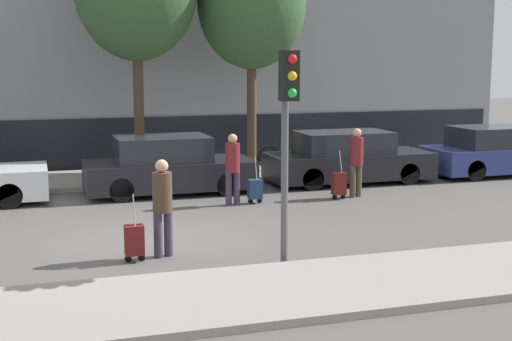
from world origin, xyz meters
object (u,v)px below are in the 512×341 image
Objects in this scene: parked_car_3 at (497,152)px; trolley_center at (255,189)px; parked_car_2 at (348,159)px; traffic_light at (287,114)px; pedestrian_left at (162,202)px; bare_tree_near_crossing at (252,3)px; parked_car_1 at (167,167)px; pedestrian_right at (356,158)px; trolley_right at (339,184)px; parked_bicycle at (286,157)px; pedestrian_center at (233,165)px; trolley_left at (134,240)px.

parked_car_3 is 3.86× the size of trolley_center.
parked_car_3 is (4.83, -0.01, 0.00)m from parked_car_2.
pedestrian_left is at bearing 147.76° from traffic_light.
trolley_center is at bearing -105.97° from bare_tree_near_crossing.
parked_car_1 is at bearing -144.03° from bare_tree_near_crossing.
bare_tree_near_crossing reaches higher than parked_car_3.
parked_car_3 is 2.50× the size of pedestrian_right.
bare_tree_near_crossing reaches higher than trolley_right.
parked_car_3 reaches higher than parked_car_2.
trolley_right reaches higher than parked_bicycle.
pedestrian_left is 9.80m from bare_tree_near_crossing.
parked_bicycle is at bearing 39.48° from pedestrian_left.
pedestrian_center is (2.35, 3.93, -0.02)m from pedestrian_left.
parked_car_3 reaches higher than parked_bicycle.
pedestrian_right is 1.43× the size of trolley_right.
pedestrian_left reaches higher than trolley_right.
parked_car_2 is 2.66× the size of pedestrian_left.
trolley_center is 0.16× the size of bare_tree_near_crossing.
trolley_left is at bearing 54.95° from pedestrian_center.
parked_car_3 is 8.47m from bare_tree_near_crossing.
trolley_left is at bearing -137.98° from parked_car_2.
parked_bicycle is (-1.07, 2.09, -0.18)m from parked_car_2.
pedestrian_right is (2.64, 0.03, 0.63)m from trolley_center.
trolley_center is (2.90, 3.93, -0.63)m from pedestrian_left.
traffic_light reaches higher than trolley_right.
parked_car_1 is 4.39m from trolley_right.
parked_car_2 is 2.65× the size of pedestrian_right.
bare_tree_near_crossing is at bearing 103.01° from trolley_right.
pedestrian_left is 6.32m from trolley_right.
parked_car_3 reaches higher than trolley_left.
pedestrian_center is at bearing -167.32° from parked_car_3.
traffic_light is (2.38, -1.00, 2.17)m from trolley_left.
trolley_left is (-11.56, -6.05, -0.29)m from parked_car_3.
trolley_center is 2.12m from trolley_right.
bare_tree_near_crossing is at bearing 163.39° from parked_car_3.
pedestrian_left is 1.46× the size of trolley_left.
parked_bicycle is 4.63m from bare_tree_near_crossing.
pedestrian_left reaches higher than pedestrian_center.
parked_car_3 is (9.89, 0.03, -0.01)m from parked_car_1.
trolley_center is 2.72m from pedestrian_right.
pedestrian_right is 0.48× the size of traffic_light.
trolley_center is (-3.30, -1.96, -0.32)m from parked_car_2.
trolley_center is at bearing -166.49° from parked_car_3.
bare_tree_near_crossing is at bearing -112.91° from pedestrian_center.
pedestrian_center reaches higher than parked_car_2.
trolley_center is at bearing 50.11° from trolley_left.
pedestrian_right is at bearing 54.30° from traffic_light.
pedestrian_center reaches higher than trolley_right.
pedestrian_center is 1.40× the size of trolley_right.
pedestrian_center reaches higher than trolley_left.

